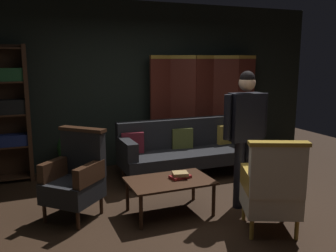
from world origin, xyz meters
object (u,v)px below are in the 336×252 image
(folding_screen, at_px, (204,106))
(book_tan_leather, at_px, (180,174))
(velvet_couch, at_px, (184,147))
(armchair_wing_left, at_px, (76,176))
(potted_plant, at_px, (72,151))
(standing_figure, at_px, (245,127))
(armchair_gilt_accent, at_px, (272,189))
(book_red_leather, at_px, (180,177))
(coffee_table, at_px, (170,184))

(folding_screen, bearing_deg, book_tan_leather, -124.57)
(velvet_couch, bearing_deg, armchair_wing_left, -153.00)
(folding_screen, height_order, book_tan_leather, folding_screen)
(potted_plant, xyz_separation_m, book_tan_leather, (1.04, -1.78, 0.05))
(velvet_couch, xyz_separation_m, standing_figure, (0.14, -1.45, 0.57))
(armchair_gilt_accent, distance_m, standing_figure, 0.88)
(armchair_gilt_accent, bearing_deg, armchair_wing_left, 147.10)
(armchair_gilt_accent, relative_size, book_red_leather, 4.17)
(folding_screen, distance_m, armchair_gilt_accent, 2.97)
(book_red_leather, distance_m, book_tan_leather, 0.04)
(folding_screen, distance_m, armchair_wing_left, 3.07)
(book_tan_leather, bearing_deg, coffee_table, -174.37)
(folding_screen, distance_m, velvet_couch, 1.14)
(potted_plant, bearing_deg, book_tan_leather, -59.81)
(coffee_table, distance_m, book_red_leather, 0.16)
(standing_figure, bearing_deg, potted_plant, 132.93)
(standing_figure, bearing_deg, coffee_table, 170.02)
(folding_screen, relative_size, coffee_table, 2.12)
(velvet_couch, relative_size, coffee_table, 2.12)
(coffee_table, relative_size, armchair_wing_left, 0.96)
(book_tan_leather, bearing_deg, standing_figure, -12.71)
(velvet_couch, xyz_separation_m, coffee_table, (-0.78, -1.28, -0.08))
(potted_plant, xyz_separation_m, book_red_leather, (1.04, -1.78, 0.01))
(folding_screen, distance_m, coffee_table, 2.57)
(armchair_wing_left, bearing_deg, velvet_couch, 27.00)
(armchair_gilt_accent, bearing_deg, folding_screen, 76.48)
(armchair_wing_left, relative_size, potted_plant, 1.40)
(coffee_table, bearing_deg, potted_plant, 116.48)
(folding_screen, xyz_separation_m, armchair_gilt_accent, (-0.68, -2.84, -0.50))
(standing_figure, xyz_separation_m, book_tan_leather, (-0.79, 0.18, -0.55))
(velvet_couch, relative_size, book_tan_leather, 11.73)
(folding_screen, distance_m, book_tan_leather, 2.45)
(standing_figure, height_order, book_red_leather, standing_figure)
(coffee_table, height_order, armchair_gilt_accent, armchair_gilt_accent)
(armchair_gilt_accent, bearing_deg, velvet_couch, 90.94)
(armchair_gilt_accent, height_order, potted_plant, armchair_gilt_accent)
(book_red_leather, bearing_deg, book_tan_leather, 0.00)
(velvet_couch, height_order, book_red_leather, velvet_couch)
(potted_plant, relative_size, book_tan_leather, 4.12)
(standing_figure, bearing_deg, folding_screen, 75.05)
(coffee_table, relative_size, armchair_gilt_accent, 0.96)
(potted_plant, bearing_deg, velvet_couch, -17.03)
(coffee_table, distance_m, armchair_gilt_accent, 1.19)
(coffee_table, bearing_deg, book_tan_leather, 5.63)
(armchair_wing_left, relative_size, book_tan_leather, 5.75)
(coffee_table, bearing_deg, armchair_gilt_accent, -46.31)
(book_tan_leather, bearing_deg, book_red_leather, 0.00)
(coffee_table, distance_m, book_tan_leather, 0.18)
(armchair_gilt_accent, xyz_separation_m, book_red_leather, (-0.68, 0.87, -0.05))
(velvet_couch, xyz_separation_m, book_red_leather, (-0.64, -1.27, -0.02))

